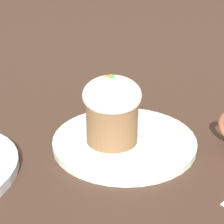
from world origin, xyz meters
name	(u,v)px	position (x,y,z in m)	size (l,w,h in m)	color
ground_plane	(124,144)	(0.00, 0.00, 0.00)	(4.00, 4.00, 0.00)	#3D281E
dessert_plate	(124,141)	(0.00, 0.00, 0.01)	(0.24, 0.24, 0.01)	silver
carrot_cake	(112,108)	(0.01, 0.02, 0.07)	(0.09, 0.09, 0.11)	brown
spoon	(133,136)	(-0.01, -0.01, 0.02)	(0.12, 0.06, 0.01)	#B7B7BC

